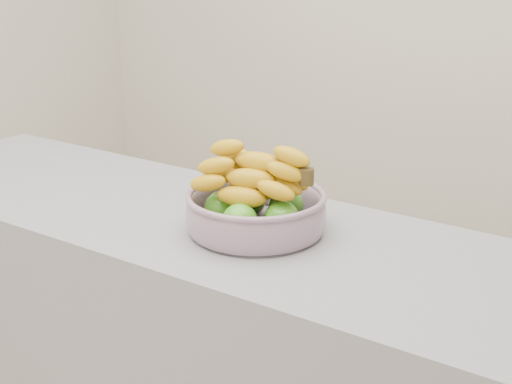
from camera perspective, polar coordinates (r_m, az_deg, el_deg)
counter at (r=2.04m, az=-5.48°, el=-13.52°), size 2.00×0.60×0.90m
fruit_bowl at (r=1.69m, az=-0.01°, el=-1.18°), size 0.33×0.33×0.20m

